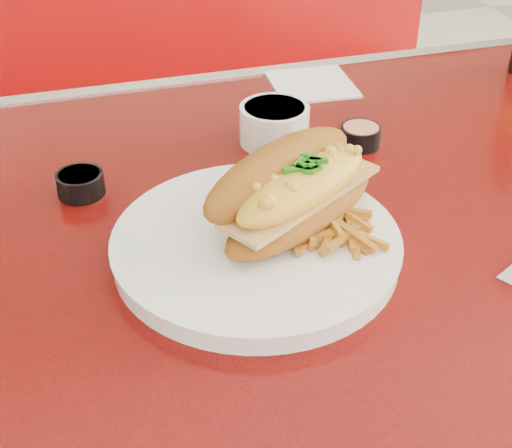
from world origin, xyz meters
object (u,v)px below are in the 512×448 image
object	(u,v)px
sauce_cup_left	(80,183)
sauce_cup_right	(360,135)
mac_hoagie	(294,190)
gravy_ramekin	(274,123)
fork	(321,222)
diner_table	(352,296)
booth_bench_far	(214,192)
dinner_plate	(256,245)

from	to	relation	value
sauce_cup_left	sauce_cup_right	world-z (taller)	same
mac_hoagie	gravy_ramekin	bearing A→B (deg)	46.47
fork	sauce_cup_left	xyz separation A→B (m)	(-0.25, 0.17, -0.01)
diner_table	fork	world-z (taller)	fork
booth_bench_far	dinner_plate	world-z (taller)	booth_bench_far
fork	sauce_cup_right	xyz separation A→B (m)	(0.13, 0.19, -0.01)
diner_table	gravy_ramekin	xyz separation A→B (m)	(-0.06, 0.16, 0.19)
booth_bench_far	sauce_cup_right	world-z (taller)	booth_bench_far
sauce_cup_left	sauce_cup_right	distance (m)	0.38
gravy_ramekin	sauce_cup_left	xyz separation A→B (m)	(-0.27, -0.06, -0.01)
fork	sauce_cup_right	world-z (taller)	sauce_cup_right
diner_table	fork	bearing A→B (deg)	-139.30
fork	gravy_ramekin	bearing A→B (deg)	0.31
booth_bench_far	fork	distance (m)	1.02
booth_bench_far	sauce_cup_right	size ratio (longest dim) A/B	21.45
diner_table	booth_bench_far	world-z (taller)	booth_bench_far
mac_hoagie	sauce_cup_left	bearing A→B (deg)	112.40
fork	sauce_cup_left	bearing A→B (deg)	60.66
mac_hoagie	booth_bench_far	bearing A→B (deg)	51.99
booth_bench_far	mac_hoagie	bearing A→B (deg)	-97.27
diner_table	fork	xyz separation A→B (m)	(-0.08, -0.07, 0.18)
diner_table	gravy_ramekin	size ratio (longest dim) A/B	12.63
sauce_cup_right	gravy_ramekin	bearing A→B (deg)	158.39
diner_table	gravy_ramekin	bearing A→B (deg)	110.72
mac_hoagie	fork	distance (m)	0.05
fork	sauce_cup_left	size ratio (longest dim) A/B	2.08
gravy_ramekin	sauce_cup_left	distance (m)	0.27
dinner_plate	mac_hoagie	xyz separation A→B (m)	(0.05, 0.02, 0.05)
sauce_cup_right	diner_table	bearing A→B (deg)	-112.19
diner_table	sauce_cup_right	distance (m)	0.22
dinner_plate	mac_hoagie	bearing A→B (deg)	19.72
dinner_plate	fork	distance (m)	0.08
mac_hoagie	sauce_cup_right	size ratio (longest dim) A/B	4.45
gravy_ramekin	sauce_cup_left	bearing A→B (deg)	-167.22
gravy_ramekin	sauce_cup_right	bearing A→B (deg)	-21.61
gravy_ramekin	sauce_cup_left	size ratio (longest dim) A/B	1.54
mac_hoagie	sauce_cup_left	world-z (taller)	mac_hoagie
diner_table	fork	distance (m)	0.21
booth_bench_far	fork	world-z (taller)	booth_bench_far
fork	sauce_cup_right	distance (m)	0.23
diner_table	mac_hoagie	distance (m)	0.26
fork	diner_table	bearing A→B (deg)	-43.94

